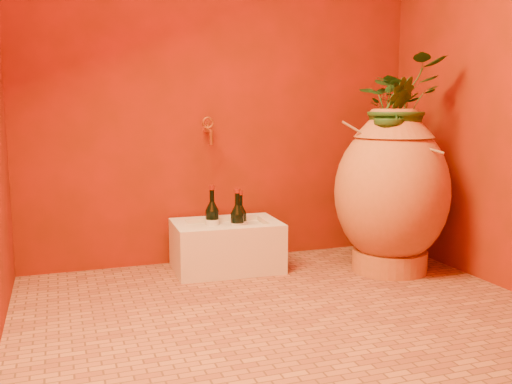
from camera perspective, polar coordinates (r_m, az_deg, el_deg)
name	(u,v)px	position (r m, az deg, el deg)	size (l,w,h in m)	color
floor	(282,310)	(2.81, 2.66, -11.68)	(2.50, 2.50, 0.00)	#9B5632
wall_back	(223,60)	(3.59, -3.32, 13.04)	(2.50, 0.02, 2.50)	#5D1F05
wall_right	(507,52)	(3.32, 23.80, 12.69)	(0.02, 2.00, 2.50)	#5D1F05
amphora	(392,192)	(3.43, 13.42, 0.04)	(0.69, 0.69, 0.96)	#B26332
stone_basin	(227,247)	(3.42, -2.96, -5.48)	(0.64, 0.45, 0.29)	beige
wine_bottle_a	(212,222)	(3.44, -4.40, -2.97)	(0.08, 0.08, 0.34)	black
wine_bottle_b	(237,225)	(3.35, -1.87, -3.33)	(0.08, 0.08, 0.34)	black
wine_bottle_c	(241,223)	(3.46, -1.55, -3.13)	(0.07, 0.07, 0.30)	black
wall_tap	(209,129)	(3.47, -4.77, 6.26)	(0.07, 0.15, 0.17)	#B07528
plant_main	(398,104)	(3.42, 13.99, 8.53)	(0.49, 0.43, 0.55)	#1F4719
plant_side	(394,114)	(3.30, 13.62, 7.62)	(0.22, 0.18, 0.41)	#1F4719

